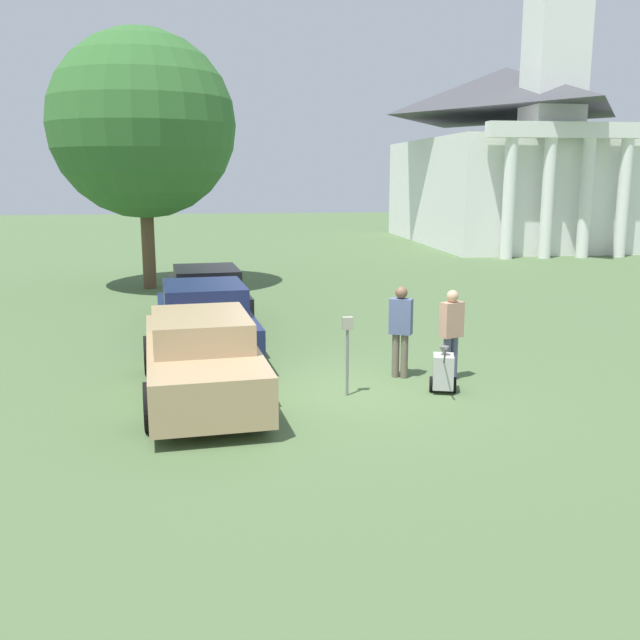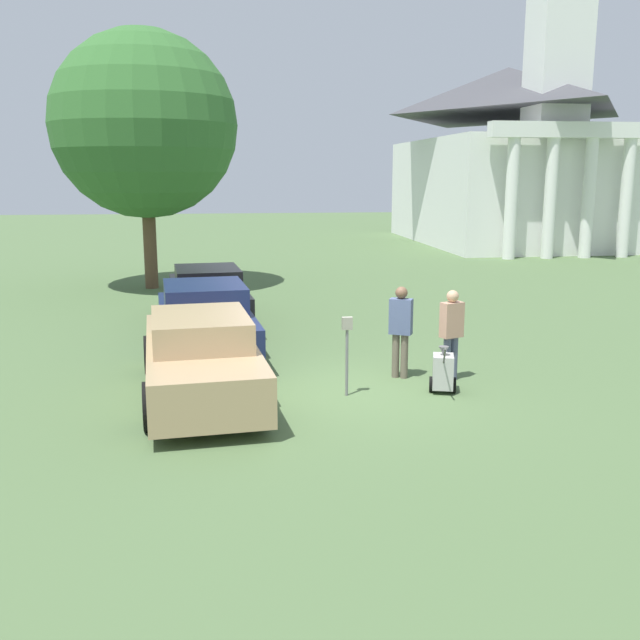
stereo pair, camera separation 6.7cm
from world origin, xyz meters
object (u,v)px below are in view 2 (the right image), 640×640
(parked_car_black, at_px, (208,297))
(person_worker, at_px, (401,326))
(parked_car_tan, at_px, (201,357))
(parked_car_navy, at_px, (205,321))
(parking_meter, at_px, (347,341))
(equipment_cart, at_px, (443,371))
(person_supervisor, at_px, (451,329))
(church, at_px, (509,145))

(parked_car_black, distance_m, person_worker, 6.74)
(parked_car_tan, height_order, parked_car_navy, parked_car_navy)
(parking_meter, bearing_deg, equipment_cart, -1.44)
(equipment_cart, bearing_deg, person_supervisor, 79.06)
(parking_meter, height_order, person_supervisor, person_supervisor)
(parked_car_tan, distance_m, person_supervisor, 4.66)
(parked_car_tan, relative_size, person_supervisor, 3.09)
(parked_car_tan, height_order, parking_meter, parked_car_tan)
(person_worker, height_order, person_supervisor, person_worker)
(parking_meter, bearing_deg, person_supervisor, 17.94)
(parked_car_tan, xyz_separation_m, church, (16.23, 26.54, 4.70))
(person_worker, xyz_separation_m, church, (12.49, 25.89, 4.39))
(parked_car_navy, relative_size, person_supervisor, 2.96)
(person_worker, bearing_deg, parked_car_black, -28.89)
(parked_car_tan, relative_size, parking_meter, 3.78)
(parked_car_navy, distance_m, parking_meter, 4.32)
(parked_car_tan, distance_m, parked_car_navy, 3.15)
(parked_car_navy, distance_m, person_supervisor, 5.43)
(person_supervisor, bearing_deg, parked_car_black, -73.23)
(equipment_cart, bearing_deg, parking_meter, -165.43)
(parked_car_tan, xyz_separation_m, parking_meter, (2.54, -0.34, 0.28))
(parked_car_tan, bearing_deg, equipment_cart, -10.64)
(parked_car_black, distance_m, church, 26.41)
(parked_car_navy, xyz_separation_m, person_supervisor, (4.64, -2.80, 0.28))
(parked_car_tan, height_order, church, church)
(parked_car_navy, distance_m, equipment_cart, 5.55)
(person_supervisor, height_order, church, church)
(person_supervisor, relative_size, church, 0.07)
(parked_car_navy, relative_size, parked_car_black, 1.02)
(parking_meter, bearing_deg, person_worker, 39.20)
(parked_car_navy, xyz_separation_m, parked_car_black, (-0.00, 3.10, -0.01))
(person_worker, bearing_deg, parked_car_navy, -6.44)
(parking_meter, height_order, church, church)
(parked_car_navy, bearing_deg, parked_car_tan, -95.55)
(parked_car_black, bearing_deg, equipment_cart, -62.73)
(person_supervisor, xyz_separation_m, church, (11.59, 26.19, 4.42))
(parked_car_black, distance_m, parking_meter, 7.06)
(person_worker, xyz_separation_m, person_supervisor, (0.90, -0.30, -0.03))
(equipment_cart, distance_m, church, 29.88)
(person_worker, bearing_deg, parked_car_tan, 37.14)
(parked_car_tan, bearing_deg, parked_car_navy, 84.45)
(parked_car_tan, xyz_separation_m, person_supervisor, (4.64, 0.34, 0.28))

